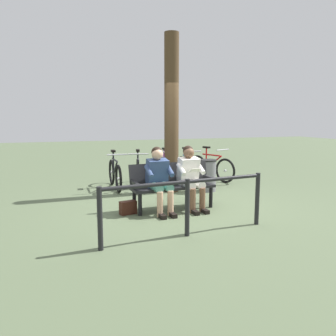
# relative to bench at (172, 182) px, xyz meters

# --- Properties ---
(ground_plane) EXTENTS (40.00, 40.00, 0.00)m
(ground_plane) POSITION_rel_bench_xyz_m (-0.21, -0.08, -0.51)
(ground_plane) COLOR #566647
(bench) EXTENTS (1.62, 0.57, 0.87)m
(bench) POSITION_rel_bench_xyz_m (0.00, 0.00, 0.00)
(bench) COLOR black
(bench) RESTS_ON ground
(person_reading) EXTENTS (0.51, 0.78, 1.20)m
(person_reading) POSITION_rel_bench_xyz_m (-0.33, 0.15, 0.16)
(person_reading) COLOR white
(person_reading) RESTS_ON ground
(person_companion) EXTENTS (0.51, 0.78, 1.20)m
(person_companion) POSITION_rel_bench_xyz_m (0.31, 0.18, 0.16)
(person_companion) COLOR #334772
(person_companion) RESTS_ON ground
(handbag) EXTENTS (0.32, 0.20, 0.24)m
(handbag) POSITION_rel_bench_xyz_m (0.89, 0.13, -0.39)
(handbag) COLOR #3F1E14
(handbag) RESTS_ON ground
(tree_trunk) EXTENTS (0.33, 0.33, 3.61)m
(tree_trunk) POSITION_rel_bench_xyz_m (-0.52, -1.42, 1.30)
(tree_trunk) COLOR #4C3823
(tree_trunk) RESTS_ON ground
(litter_bin) EXTENTS (0.41, 0.41, 0.75)m
(litter_bin) POSITION_rel_bench_xyz_m (-1.34, -1.17, -0.13)
(litter_bin) COLOR slate
(litter_bin) RESTS_ON ground
(bicycle_black) EXTENTS (0.70, 1.59, 0.94)m
(bicycle_black) POSITION_rel_bench_xyz_m (-2.04, -2.40, -0.15)
(bicycle_black) COLOR black
(bicycle_black) RESTS_ON ground
(bicycle_blue) EXTENTS (0.48, 1.68, 0.94)m
(bicycle_blue) POSITION_rel_bench_xyz_m (-1.28, -2.30, -0.15)
(bicycle_blue) COLOR black
(bicycle_blue) RESTS_ON ground
(bicycle_green) EXTENTS (0.48, 1.67, 0.94)m
(bicycle_green) POSITION_rel_bench_xyz_m (-0.70, -2.38, -0.15)
(bicycle_green) COLOR black
(bicycle_green) RESTS_ON ground
(bicycle_orange) EXTENTS (0.55, 1.65, 0.94)m
(bicycle_orange) POSITION_rel_bench_xyz_m (0.10, -2.15, -0.15)
(bicycle_orange) COLOR black
(bicycle_orange) RESTS_ON ground
(bicycle_purple) EXTENTS (0.48, 1.68, 0.94)m
(bicycle_purple) POSITION_rel_bench_xyz_m (0.68, -2.19, -0.15)
(bicycle_purple) COLOR black
(bicycle_purple) RESTS_ON ground
(railing_fence) EXTENTS (2.63, 0.32, 0.85)m
(railing_fence) POSITION_rel_bench_xyz_m (0.32, 1.54, 0.07)
(railing_fence) COLOR black
(railing_fence) RESTS_ON ground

